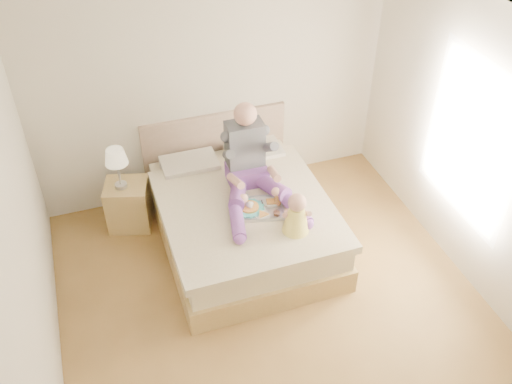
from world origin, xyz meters
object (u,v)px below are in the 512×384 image
object	(u,v)px
adult	(251,167)
baby	(296,216)
bed	(241,215)
nightstand	(129,205)
tray	(259,207)

from	to	relation	value
adult	baby	world-z (taller)	adult
bed	adult	distance (m)	0.59
nightstand	tray	bearing A→B (deg)	-20.84
adult	tray	size ratio (longest dim) A/B	2.08
adult	nightstand	bearing A→B (deg)	157.10
bed	nightstand	size ratio (longest dim) A/B	3.92
tray	adult	bearing A→B (deg)	98.88
nightstand	tray	distance (m)	1.56
bed	tray	world-z (taller)	bed
adult	tray	bearing A→B (deg)	-92.91
bed	tray	size ratio (longest dim) A/B	3.96
nightstand	baby	bearing A→B (deg)	-26.19
baby	adult	bearing A→B (deg)	119.25
nightstand	baby	size ratio (longest dim) A/B	1.28
nightstand	adult	distance (m)	1.50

